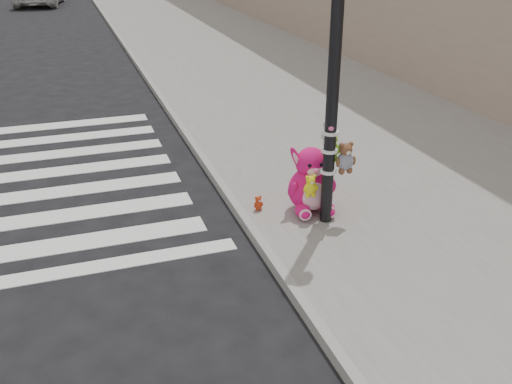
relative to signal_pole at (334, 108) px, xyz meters
name	(u,v)px	position (x,y,z in m)	size (l,w,h in m)	color
ground	(167,348)	(-2.63, -1.81, -1.77)	(120.00, 120.00, 0.00)	black
sidewalk_near	(279,79)	(2.37, 8.19, -1.70)	(7.00, 80.00, 0.14)	slate
curb_edge	(155,90)	(-1.08, 8.19, -1.70)	(0.12, 80.00, 0.15)	gray
signal_pole	(334,108)	(0.00, 0.00, 0.00)	(0.68, 0.50, 4.00)	black
pink_bunny	(311,184)	(-0.11, 0.35, -1.22)	(0.72, 0.80, 1.01)	#DC126A
red_teddy	(258,203)	(-0.83, 0.59, -1.52)	(0.15, 0.11, 0.23)	#B83212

